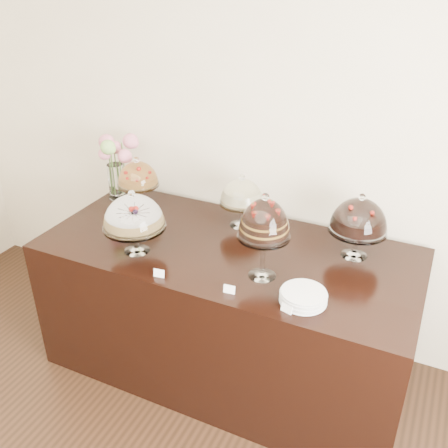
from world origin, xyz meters
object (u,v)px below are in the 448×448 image
at_px(display_counter, 227,309).
at_px(cake_stand_sugar_sponge, 133,214).
at_px(cake_stand_cheesecake, 242,194).
at_px(cake_stand_dark_choco, 359,218).
at_px(cake_stand_fruit_tart, 138,176).
at_px(plate_stack, 303,297).
at_px(cake_stand_choco_layer, 264,222).
at_px(flower_vase, 116,159).

bearing_deg(display_counter, cake_stand_sugar_sponge, -151.06).
bearing_deg(cake_stand_cheesecake, cake_stand_dark_choco, -4.79).
height_order(cake_stand_fruit_tart, plate_stack, cake_stand_fruit_tart).
xyz_separation_m(cake_stand_choco_layer, cake_stand_dark_choco, (0.40, 0.41, -0.08)).
height_order(cake_stand_choco_layer, cake_stand_dark_choco, cake_stand_choco_layer).
distance_m(cake_stand_sugar_sponge, cake_stand_fruit_tart, 0.56).
bearing_deg(display_counter, cake_stand_choco_layer, -32.54).
bearing_deg(cake_stand_fruit_tart, flower_vase, 160.88).
relative_size(cake_stand_dark_choco, cake_stand_fruit_tart, 1.06).
bearing_deg(cake_stand_fruit_tart, cake_stand_choco_layer, -21.42).
bearing_deg(display_counter, flower_vase, 162.79).
xyz_separation_m(cake_stand_sugar_sponge, cake_stand_choco_layer, (0.75, 0.07, 0.09)).
height_order(cake_stand_dark_choco, plate_stack, cake_stand_dark_choco).
bearing_deg(cake_stand_cheesecake, cake_stand_fruit_tart, -174.76).
relative_size(cake_stand_sugar_sponge, cake_stand_dark_choco, 0.99).
relative_size(display_counter, cake_stand_cheesecake, 6.42).
height_order(display_counter, flower_vase, flower_vase).
bearing_deg(flower_vase, display_counter, -17.21).
bearing_deg(cake_stand_sugar_sponge, cake_stand_fruit_tart, 121.60).
relative_size(cake_stand_sugar_sponge, cake_stand_cheesecake, 1.11).
distance_m(display_counter, plate_stack, 0.80).
bearing_deg(cake_stand_fruit_tart, plate_stack, -22.46).
distance_m(cake_stand_sugar_sponge, plate_stack, 1.04).
xyz_separation_m(cake_stand_dark_choco, flower_vase, (-1.66, 0.07, 0.05)).
relative_size(display_counter, cake_stand_choco_layer, 4.57).
bearing_deg(plate_stack, cake_stand_dark_choco, 76.53).
xyz_separation_m(cake_stand_cheesecake, cake_stand_fruit_tart, (-0.72, -0.07, 0.02)).
relative_size(cake_stand_cheesecake, flower_vase, 0.76).
xyz_separation_m(display_counter, cake_stand_choco_layer, (0.29, -0.18, 0.77)).
height_order(cake_stand_sugar_sponge, cake_stand_fruit_tart, cake_stand_sugar_sponge).
height_order(cake_stand_sugar_sponge, flower_vase, flower_vase).
height_order(display_counter, cake_stand_cheesecake, cake_stand_cheesecake).
bearing_deg(flower_vase, cake_stand_fruit_tart, -19.12).
bearing_deg(cake_stand_dark_choco, plate_stack, -103.47).
relative_size(cake_stand_sugar_sponge, cake_stand_choco_layer, 0.79).
xyz_separation_m(display_counter, cake_stand_dark_choco, (0.69, 0.23, 0.69)).
bearing_deg(plate_stack, flower_vase, 158.02).
bearing_deg(cake_stand_sugar_sponge, flower_vase, 132.89).
bearing_deg(flower_vase, cake_stand_cheesecake, -0.70).
bearing_deg(plate_stack, display_counter, 150.33).
xyz_separation_m(cake_stand_cheesecake, cake_stand_dark_choco, (0.73, -0.06, 0.02)).
distance_m(cake_stand_sugar_sponge, cake_stand_dark_choco, 1.24).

